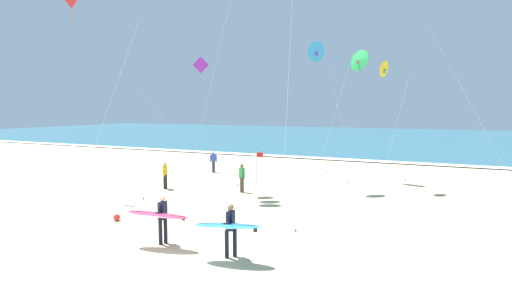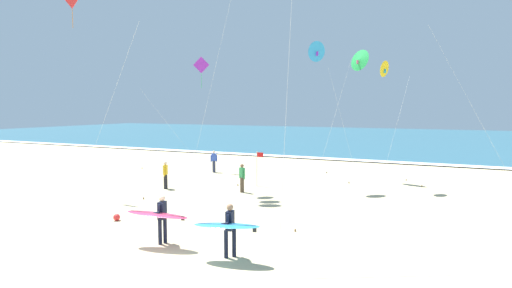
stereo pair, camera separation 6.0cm
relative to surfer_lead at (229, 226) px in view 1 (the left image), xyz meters
The scene contains 15 objects.
ground_plane 2.84m from the surfer_lead, 153.84° to the right, with size 160.00×160.00×0.00m, color #CCB789.
ocean_water 54.97m from the surfer_lead, 92.47° to the left, with size 160.00×60.00×0.08m, color #2D6075.
shoreline_foam 25.34m from the surfer_lead, 95.37° to the left, with size 160.00×1.50×0.01m, color white.
surfer_lead is the anchor object (origin of this frame).
surfer_trailing 2.72m from the surfer_lead, behind, with size 2.26×1.11×1.71m.
kite_delta_golden_far 15.12m from the surfer_lead, 79.24° to the left, with size 1.51×3.62×7.39m.
kite_delta_cobalt_high 13.95m from the surfer_lead, 94.45° to the left, with size 2.09×2.71×8.50m.
kite_diamond_violet_low 19.63m from the surfer_lead, 125.66° to the left, with size 5.11×1.82×8.48m.
kite_delta_emerald_distant 17.45m from the surfer_lead, 87.38° to the left, with size 3.17×1.98×8.47m.
kite_diamond_scarlet_outer 15.91m from the surfer_lead, 156.82° to the left, with size 4.95×0.22×10.99m.
bystander_green_top 9.97m from the surfer_lead, 114.73° to the left, with size 0.45×0.31×1.59m.
bystander_blue_top 17.11m from the surfer_lead, 122.62° to the left, with size 0.39×0.36×1.59m.
bystander_yellow_top 11.81m from the surfer_lead, 137.06° to the left, with size 0.27×0.48×1.59m.
lifeguard_flag 11.80m from the surfer_lead, 110.55° to the left, with size 0.44×0.05×2.10m.
beach_ball 6.62m from the surfer_lead, 164.19° to the left, with size 0.28×0.28×0.28m, color red.
Camera 1 is at (8.23, -9.44, 4.67)m, focal length 28.25 mm.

